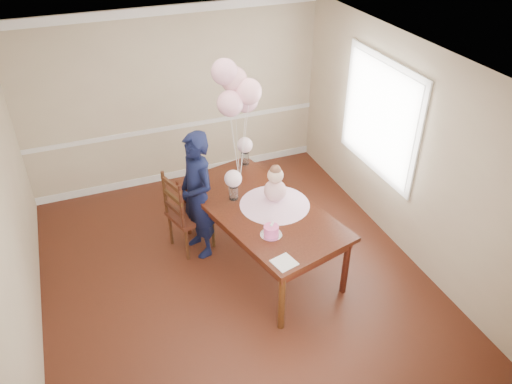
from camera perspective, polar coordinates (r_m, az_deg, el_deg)
name	(u,v)px	position (r m, az deg, el deg)	size (l,w,h in m)	color
floor	(233,274)	(6.33, -2.67, -9.35)	(4.50, 5.00, 0.00)	#36160D
ceiling	(225,64)	(4.90, -3.51, 14.40)	(4.50, 5.00, 0.02)	white
wall_back	(175,99)	(7.65, -9.22, 10.45)	(4.50, 0.02, 2.70)	tan
wall_front	(343,360)	(3.80, 9.97, -18.35)	(4.50, 0.02, 2.70)	tan
wall_left	(9,229)	(5.37, -26.42, -3.85)	(0.02, 5.00, 2.70)	tan
wall_right	(402,147)	(6.45, 16.29, 4.91)	(0.02, 5.00, 2.70)	tan
chair_rail_trim	(178,127)	(7.82, -8.91, 7.40)	(4.50, 0.02, 0.07)	white
crown_molding	(167,10)	(7.24, -10.16, 19.76)	(4.50, 0.02, 0.12)	white
baseboard_trim	(182,173)	(8.22, -8.41, 2.15)	(4.50, 0.02, 0.12)	white
window_frame	(380,117)	(6.71, 13.95, 8.34)	(0.02, 1.66, 1.56)	white
window_blinds	(379,117)	(6.70, 13.83, 8.32)	(0.01, 1.50, 1.40)	white
dining_table_top	(261,209)	(6.01, 0.54, -1.93)	(1.12, 2.24, 0.06)	black
table_apron	(261,214)	(6.06, 0.54, -2.57)	(1.01, 2.13, 0.11)	black
table_leg_fl	(282,301)	(5.45, 2.95, -12.37)	(0.08, 0.08, 0.78)	black
table_leg_fr	(346,267)	(5.93, 10.20, -8.38)	(0.08, 0.08, 0.78)	black
table_leg_bl	(187,210)	(6.78, -7.85, -2.02)	(0.08, 0.08, 0.78)	black
table_leg_br	(245,187)	(7.17, -1.28, 0.52)	(0.08, 0.08, 0.78)	black
baby_skirt	(275,201)	(6.01, 2.16, -0.99)	(0.85, 0.85, 0.11)	#EEAFD6
baby_torso	(275,191)	(5.93, 2.19, 0.17)	(0.27, 0.27, 0.27)	pink
baby_head	(275,175)	(5.81, 2.23, 1.92)	(0.19, 0.19, 0.19)	beige
baby_hair	(276,170)	(5.78, 2.24, 2.48)	(0.13, 0.13, 0.13)	brown
cake_platter	(271,235)	(5.56, 1.74, -4.90)	(0.25, 0.25, 0.01)	silver
birthday_cake	(271,230)	(5.53, 1.75, -4.41)	(0.17, 0.17, 0.11)	#ED4A9B
cake_flower_a	(271,225)	(5.48, 1.76, -3.81)	(0.03, 0.03, 0.03)	silver
cake_flower_b	(273,223)	(5.51, 1.90, -3.57)	(0.03, 0.03, 0.03)	silver
rose_vase_near	(234,193)	(6.10, -2.59, -0.07)	(0.11, 0.11, 0.18)	silver
roses_near	(233,179)	(5.99, -2.63, 1.54)	(0.21, 0.21, 0.21)	silver
rose_vase_far	(245,158)	(6.81, -1.27, 3.89)	(0.11, 0.11, 0.18)	silver
roses_far	(245,145)	(6.71, -1.30, 5.38)	(0.21, 0.21, 0.21)	silver
napkin	(284,262)	(5.22, 3.24, -8.05)	(0.22, 0.22, 0.01)	white
balloon_weight	(240,181)	(6.46, -1.87, 1.28)	(0.04, 0.04, 0.02)	silver
balloon_a	(230,103)	(5.89, -2.98, 10.08)	(0.31, 0.31, 0.31)	#F0AAC3
balloon_b	(249,92)	(5.92, -0.86, 11.41)	(0.31, 0.31, 0.31)	#FFB4C7
balloon_c	(234,80)	(5.96, -2.54, 12.71)	(0.31, 0.31, 0.31)	#DA9BA8
balloon_d	(224,72)	(5.88, -3.63, 13.55)	(0.31, 0.31, 0.31)	#E4A1BD
balloon_e	(246,100)	(6.12, -1.20, 10.49)	(0.31, 0.31, 0.31)	#E3A1BA
balloon_ribbon_a	(235,150)	(6.20, -2.38, 4.79)	(0.00, 0.00, 0.94)	white
balloon_ribbon_b	(244,145)	(6.20, -1.38, 5.43)	(0.00, 0.00, 1.05)	white
balloon_ribbon_c	(237,139)	(6.22, -2.17, 6.07)	(0.00, 0.00, 1.16)	silver
balloon_ribbon_d	(233,136)	(6.17, -2.67, 6.43)	(0.00, 0.00, 1.28)	white
balloon_ribbon_e	(243,148)	(6.31, -1.53, 5.09)	(0.00, 0.00, 0.88)	white
dining_chair_seat	(190,214)	(6.50, -7.51, -2.56)	(0.49, 0.49, 0.06)	#3D1910
chair_leg_fl	(187,244)	(6.44, -7.89, -5.94)	(0.04, 0.04, 0.48)	#351B0E
chair_leg_fr	(213,232)	(6.60, -4.93, -4.57)	(0.04, 0.04, 0.48)	#341E0E
chair_leg_bl	(171,229)	(6.72, -9.72, -4.19)	(0.04, 0.04, 0.48)	#3C1F10
chair_leg_br	(196,218)	(6.87, -6.84, -2.93)	(0.04, 0.04, 0.48)	#39200F
chair_back_post_l	(182,207)	(6.08, -8.50, -1.74)	(0.04, 0.04, 0.63)	#33160E
chair_back_post_r	(165,193)	(6.37, -10.39, -0.09)	(0.04, 0.04, 0.63)	#381D0F
chair_slat_low	(174,209)	(6.30, -9.35, -1.90)	(0.03, 0.45, 0.06)	black
chair_slat_mid	(173,197)	(6.20, -9.50, -0.56)	(0.03, 0.45, 0.06)	#3B2210
chair_slat_top	(171,185)	(6.10, -9.66, 0.83)	(0.03, 0.45, 0.06)	#3B1E10
woman	(197,196)	(6.21, -6.71, -0.43)	(0.62, 0.41, 1.71)	black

